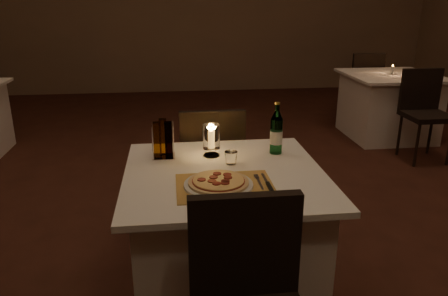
{
  "coord_description": "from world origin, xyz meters",
  "views": [
    {
      "loc": [
        -0.48,
        -2.64,
        1.57
      ],
      "look_at": [
        -0.23,
        -0.6,
        0.86
      ],
      "focal_mm": 35.0,
      "sensor_mm": 36.0,
      "label": 1
    }
  ],
  "objects": [
    {
      "name": "neighbor_table_right",
      "position": [
        2.02,
        2.06,
        0.37
      ],
      "size": [
        1.0,
        1.0,
        0.74
      ],
      "color": "white",
      "rests_on": "ground"
    },
    {
      "name": "fork",
      "position": [
        -0.09,
        -0.77,
        0.75
      ],
      "size": [
        0.02,
        0.18,
        0.0
      ],
      "color": "silver",
      "rests_on": "placemat"
    },
    {
      "name": "cruet_caddy",
      "position": [
        -0.54,
        -0.38,
        0.84
      ],
      "size": [
        0.12,
        0.12,
        0.21
      ],
      "color": "white",
      "rests_on": "main_table"
    },
    {
      "name": "neighbor_candle_right",
      "position": [
        2.02,
        2.06,
        0.79
      ],
      "size": [
        0.03,
        0.03,
        0.11
      ],
      "color": "white",
      "rests_on": "neighbor_table_right"
    },
    {
      "name": "hurricane_candle",
      "position": [
        -0.28,
        -0.38,
        0.84
      ],
      "size": [
        0.09,
        0.09,
        0.18
      ],
      "color": "white",
      "rests_on": "main_table"
    },
    {
      "name": "knife",
      "position": [
        -0.05,
        -0.83,
        0.75
      ],
      "size": [
        0.02,
        0.22,
        0.01
      ],
      "color": "black",
      "rests_on": "placemat"
    },
    {
      "name": "chair_near",
      "position": [
        -0.23,
        -1.34,
        0.55
      ],
      "size": [
        0.42,
        0.42,
        0.9
      ],
      "color": "black",
      "rests_on": "ground"
    },
    {
      "name": "wall_back",
      "position": [
        0.0,
        5.01,
        1.5
      ],
      "size": [
        8.0,
        0.02,
        3.0
      ],
      "primitive_type": "cube",
      "color": "#8B6E51",
      "rests_on": "ground"
    },
    {
      "name": "neighbor_chair_ra",
      "position": [
        2.02,
        1.34,
        0.55
      ],
      "size": [
        0.42,
        0.42,
        0.9
      ],
      "color": "black",
      "rests_on": "ground"
    },
    {
      "name": "pizza",
      "position": [
        -0.28,
        -0.8,
        0.77
      ],
      "size": [
        0.28,
        0.28,
        0.02
      ],
      "color": "#D8B77F",
      "rests_on": "plate"
    },
    {
      "name": "plate",
      "position": [
        -0.28,
        -0.8,
        0.75
      ],
      "size": [
        0.32,
        0.32,
        0.01
      ],
      "primitive_type": "cylinder",
      "color": "white",
      "rests_on": "placemat"
    },
    {
      "name": "floor",
      "position": [
        0.0,
        0.0,
        -0.01
      ],
      "size": [
        8.0,
        10.0,
        0.02
      ],
      "primitive_type": "cube",
      "color": "#462016",
      "rests_on": "ground"
    },
    {
      "name": "neighbor_chair_rb",
      "position": [
        2.02,
        2.77,
        0.55
      ],
      "size": [
        0.42,
        0.42,
        0.9
      ],
      "color": "black",
      "rests_on": "ground"
    },
    {
      "name": "tumbler",
      "position": [
        -0.19,
        -0.52,
        0.77
      ],
      "size": [
        0.07,
        0.07,
        0.07
      ],
      "primitive_type": null,
      "color": "white",
      "rests_on": "main_table"
    },
    {
      "name": "placemat",
      "position": [
        -0.25,
        -0.8,
        0.74
      ],
      "size": [
        0.45,
        0.34,
        0.0
      ],
      "primitive_type": "cube",
      "color": "#BC8C41",
      "rests_on": "main_table"
    },
    {
      "name": "main_table",
      "position": [
        -0.23,
        -0.62,
        0.37
      ],
      "size": [
        1.0,
        1.0,
        0.74
      ],
      "color": "white",
      "rests_on": "ground"
    },
    {
      "name": "chair_far",
      "position": [
        -0.23,
        0.09,
        0.55
      ],
      "size": [
        0.42,
        0.42,
        0.9
      ],
      "color": "black",
      "rests_on": "ground"
    },
    {
      "name": "water_bottle",
      "position": [
        0.09,
        -0.38,
        0.86
      ],
      "size": [
        0.07,
        0.07,
        0.29
      ],
      "color": "#539B63",
      "rests_on": "main_table"
    }
  ]
}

